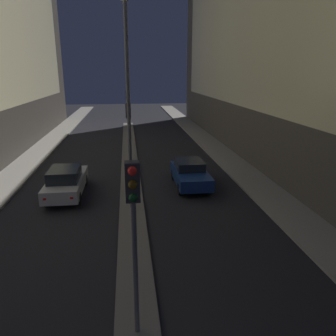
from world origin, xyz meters
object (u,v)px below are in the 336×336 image
at_px(traffic_light_mid, 129,123).
at_px(car_left_lane, 66,182).
at_px(traffic_light_near, 134,213).
at_px(car_right_lane, 190,173).
at_px(street_lamp, 127,59).
at_px(traffic_light_far, 127,102).

xyz_separation_m(traffic_light_mid, car_left_lane, (-3.41, -3.26, -2.58)).
distance_m(traffic_light_near, traffic_light_mid, 13.47).
height_order(traffic_light_mid, car_right_lane, traffic_light_mid).
relative_size(street_lamp, car_right_lane, 2.30).
relative_size(traffic_light_mid, car_left_lane, 0.97).
bearing_deg(street_lamp, traffic_light_mid, 90.00).
height_order(traffic_light_far, street_lamp, street_lamp).
bearing_deg(traffic_light_far, traffic_light_near, -90.00).
xyz_separation_m(street_lamp, car_right_lane, (3.41, 3.02, -6.16)).
bearing_deg(traffic_light_near, car_right_lane, 72.67).
distance_m(traffic_light_mid, traffic_light_far, 13.97).
xyz_separation_m(traffic_light_near, street_lamp, (0.00, 7.90, 3.54)).
relative_size(car_left_lane, car_right_lane, 1.10).
height_order(street_lamp, car_left_lane, street_lamp).
height_order(traffic_light_near, street_lamp, street_lamp).
distance_m(traffic_light_far, car_right_lane, 17.07).
height_order(traffic_light_near, car_right_lane, traffic_light_near).
bearing_deg(car_left_lane, traffic_light_far, 78.81).
distance_m(traffic_light_mid, car_right_lane, 5.00).
relative_size(traffic_light_mid, car_right_lane, 1.06).
relative_size(traffic_light_near, car_right_lane, 1.06).
distance_m(traffic_light_mid, car_left_lane, 5.38).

